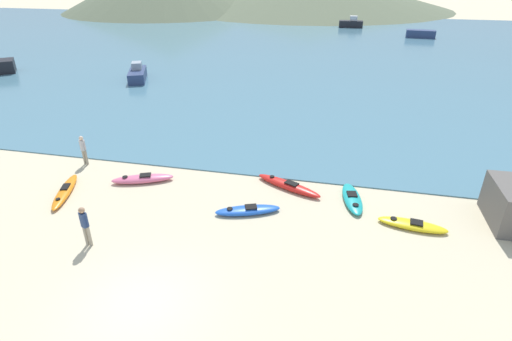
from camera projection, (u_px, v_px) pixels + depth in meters
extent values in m
plane|color=beige|center=(141.00, 302.00, 12.74)|extent=(400.00, 400.00, 0.00)
cube|color=teal|center=(302.00, 48.00, 50.85)|extent=(160.00, 70.00, 0.06)
ellipsoid|color=orange|center=(65.00, 191.00, 18.64)|extent=(1.62, 3.33, 0.27)
cube|color=black|center=(65.00, 187.00, 18.71)|extent=(0.49, 0.67, 0.05)
cylinder|color=black|center=(58.00, 199.00, 17.76)|extent=(0.20, 0.20, 0.02)
ellipsoid|color=red|center=(288.00, 185.00, 19.07)|extent=(3.45, 2.10, 0.32)
cube|color=black|center=(292.00, 183.00, 18.89)|extent=(0.72, 0.59, 0.05)
cylinder|color=black|center=(272.00, 176.00, 19.52)|extent=(0.23, 0.23, 0.02)
ellipsoid|color=yellow|center=(412.00, 225.00, 16.25)|extent=(2.80, 1.11, 0.26)
cube|color=black|center=(417.00, 222.00, 16.14)|extent=(0.54, 0.48, 0.05)
cylinder|color=black|center=(394.00, 218.00, 16.41)|extent=(0.26, 0.26, 0.02)
ellipsoid|color=#E5668C|center=(143.00, 179.00, 19.63)|extent=(3.03, 1.78, 0.35)
cube|color=black|center=(145.00, 175.00, 19.56)|extent=(0.65, 0.57, 0.05)
cylinder|color=black|center=(125.00, 177.00, 19.43)|extent=(0.25, 0.25, 0.02)
ellipsoid|color=blue|center=(248.00, 210.00, 17.19)|extent=(2.89, 1.66, 0.28)
cube|color=black|center=(251.00, 207.00, 17.14)|extent=(0.61, 0.55, 0.05)
cylinder|color=black|center=(230.00, 209.00, 17.03)|extent=(0.26, 0.26, 0.02)
ellipsoid|color=teal|center=(352.00, 199.00, 18.06)|extent=(1.26, 2.83, 0.27)
cube|color=black|center=(352.00, 194.00, 18.10)|extent=(0.51, 0.56, 0.05)
cylinder|color=black|center=(356.00, 205.00, 17.32)|extent=(0.27, 0.27, 0.02)
cylinder|color=gray|center=(86.00, 236.00, 15.12)|extent=(0.12, 0.12, 0.86)
cylinder|color=gray|center=(89.00, 236.00, 15.09)|extent=(0.12, 0.12, 0.86)
cube|color=navy|center=(84.00, 220.00, 14.77)|extent=(0.29, 0.27, 0.61)
cylinder|color=navy|center=(81.00, 219.00, 14.79)|extent=(0.09, 0.09, 0.58)
cylinder|color=navy|center=(87.00, 220.00, 14.74)|extent=(0.09, 0.09, 0.58)
sphere|color=#A37A5B|center=(81.00, 210.00, 14.57)|extent=(0.23, 0.23, 0.23)
cylinder|color=gray|center=(84.00, 157.00, 21.26)|extent=(0.12, 0.12, 0.82)
cylinder|color=gray|center=(86.00, 157.00, 21.23)|extent=(0.12, 0.12, 0.82)
cube|color=#B2B2B7|center=(83.00, 145.00, 20.92)|extent=(0.26, 0.28, 0.58)
cylinder|color=#B2B2B7|center=(80.00, 145.00, 20.94)|extent=(0.09, 0.09, 0.55)
cylinder|color=#B2B2B7|center=(85.00, 145.00, 20.89)|extent=(0.09, 0.09, 0.55)
sphere|color=beige|center=(81.00, 138.00, 20.74)|extent=(0.22, 0.22, 0.22)
cube|color=black|center=(351.00, 24.00, 66.43)|extent=(3.89, 1.76, 1.06)
cube|color=silver|center=(354.00, 18.00, 65.96)|extent=(1.18, 1.01, 0.74)
cube|color=navy|center=(138.00, 75.00, 36.49)|extent=(2.85, 4.27, 0.90)
cube|color=#8C99A8|center=(137.00, 66.00, 36.49)|extent=(1.24, 1.44, 0.63)
cube|color=navy|center=(421.00, 34.00, 57.29)|extent=(4.09, 1.93, 1.03)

